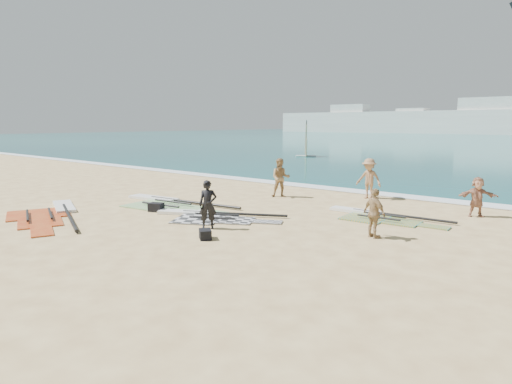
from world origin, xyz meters
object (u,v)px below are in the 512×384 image
Objects in this scene: gear_bag_far at (205,234)px; beachgoer_left at (281,178)px; rig_grey at (207,216)px; gear_bag_near at (156,207)px; beachgoer_mid at (369,179)px; beachgoer_back at (374,213)px; rig_orange at (374,216)px; rig_green at (166,203)px; beachgoer_right at (477,197)px; person_wetsuit at (208,205)px; rig_red at (52,213)px.

gear_bag_far is 8.44m from beachgoer_left.
beachgoer_left is at bearing 109.05° from gear_bag_far.
gear_bag_near is (-2.48, -0.52, 0.13)m from rig_grey.
beachgoer_mid is (5.60, 8.56, 0.81)m from gear_bag_near.
beachgoer_back is at bearing -16.00° from rig_grey.
beachgoer_mid is at bearing 115.37° from rig_orange.
rig_green is 9.84m from beachgoer_mid.
gear_bag_near reaches higher than rig_orange.
gear_bag_near is 6.55m from beachgoer_left.
beachgoer_back is at bearing -67.26° from beachgoer_left.
gear_bag_far is at bearing -153.26° from beachgoer_right.
beachgoer_back is at bearing -16.48° from person_wetsuit.
rig_orange is at bearing 12.21° from rig_grey.
gear_bag_far is at bearing -20.29° from gear_bag_near.
gear_bag_near is 0.36× the size of beachgoer_right.
person_wetsuit is (3.83, -0.72, 0.67)m from gear_bag_near.
rig_orange is 8.96m from gear_bag_near.
beachgoer_left is (-0.50, 5.67, 0.93)m from rig_grey.
rig_orange is 3.15× the size of beachgoer_right.
beachgoer_right reaches higher than gear_bag_near.
beachgoer_left is 0.98× the size of beachgoer_mid.
rig_red is 4.13m from gear_bag_near.
beachgoer_back reaches higher than gear_bag_far.
gear_bag_near is 9.06m from beachgoer_back.
rig_red is 3.60× the size of person_wetsuit.
beachgoer_back is (6.88, -4.40, -0.17)m from beachgoer_left.
gear_bag_far is (5.76, -3.11, 0.10)m from rig_green.
gear_bag_near is 1.12× the size of gear_bag_far.
rig_red is 3.17× the size of beachgoer_left.
rig_orange is (5.12, 4.21, -0.00)m from rig_grey.
beachgoer_left is (-2.74, 7.94, 0.82)m from gear_bag_far.
rig_red is (-10.38, -7.79, 0.00)m from rig_orange.
rig_grey is 6.36m from rig_red.
beachgoer_right is at bearing 60.39° from rig_red.
gear_bag_near is 0.29× the size of beachgoer_mid.
rig_red is 10.72× the size of gear_bag_near.
rig_green is at bearing -156.66° from beachgoer_left.
gear_bag_near is at bearing -150.29° from rig_orange.
person_wetsuit is at bearing -99.68° from beachgoer_mid.
rig_green is at bearing 151.63° from gear_bag_far.
rig_grey is 2.67× the size of beachgoer_mid.
person_wetsuit reaches higher than gear_bag_far.
rig_orange is 2.92× the size of person_wetsuit.
rig_green is (-3.52, 0.84, 0.00)m from rig_grey.
beachgoer_right is at bearing 19.69° from rig_green.
rig_grey is 0.86× the size of rig_red.
person_wetsuit is 1.08× the size of beachgoer_right.
rig_grey is 10.73m from beachgoer_right.
rig_orange is 4.14m from beachgoer_right.
beachgoer_back is at bearing 45.24° from rig_red.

